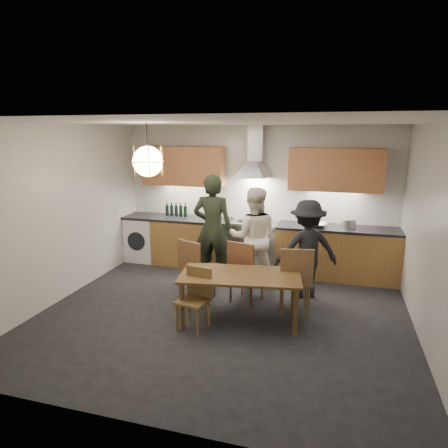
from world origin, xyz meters
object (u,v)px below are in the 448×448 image
(person_left, at_px, (213,229))
(mixing_bowl, at_px, (318,225))
(wine_bottles, at_px, (176,209))
(dining_table, at_px, (240,280))
(person_mid, at_px, (253,237))
(person_right, at_px, (307,249))
(stock_pot, at_px, (349,224))
(chair_back_left, at_px, (194,266))
(chair_front, at_px, (196,294))

(person_left, relative_size, mixing_bowl, 5.96)
(mixing_bowl, xyz_separation_m, wine_bottles, (-2.68, 0.20, 0.09))
(dining_table, bearing_deg, person_mid, 85.86)
(person_right, bearing_deg, dining_table, 33.68)
(stock_pot, bearing_deg, mixing_bowl, -174.22)
(chair_back_left, distance_m, stock_pot, 2.71)
(person_mid, bearing_deg, stock_pot, -166.84)
(person_left, bearing_deg, stock_pot, -167.15)
(chair_back_left, xyz_separation_m, chair_front, (0.33, -0.82, -0.08))
(chair_back_left, relative_size, person_right, 0.62)
(chair_front, bearing_deg, stock_pot, 62.42)
(mixing_bowl, relative_size, wine_bottles, 0.70)
(person_left, xyz_separation_m, person_right, (1.57, -0.23, -0.16))
(chair_back_left, distance_m, wine_bottles, 1.98)
(chair_front, bearing_deg, person_mid, 87.55)
(chair_back_left, xyz_separation_m, stock_pot, (2.20, 1.51, 0.44))
(dining_table, bearing_deg, person_right, 46.57)
(person_right, xyz_separation_m, mixing_bowl, (0.11, 0.86, 0.19))
(mixing_bowl, bearing_deg, person_right, -97.50)
(person_right, height_order, wine_bottles, person_right)
(chair_front, distance_m, person_right, 1.94)
(dining_table, distance_m, mixing_bowl, 2.18)
(person_right, bearing_deg, person_left, -30.01)
(dining_table, bearing_deg, chair_back_left, 140.02)
(person_mid, bearing_deg, person_left, -13.41)
(dining_table, distance_m, stock_pot, 2.47)
(stock_pot, bearing_deg, chair_back_left, -145.59)
(chair_back_left, relative_size, mixing_bowl, 3.06)
(person_left, xyz_separation_m, stock_pot, (2.17, 0.68, 0.07))
(person_mid, relative_size, mixing_bowl, 5.35)
(chair_front, xyz_separation_m, person_mid, (0.40, 1.64, 0.36))
(dining_table, distance_m, wine_bottles, 2.84)
(person_mid, bearing_deg, chair_front, 64.35)
(stock_pot, bearing_deg, wine_bottles, 177.38)
(wine_bottles, bearing_deg, chair_front, -62.49)
(person_right, bearing_deg, stock_pot, -145.48)
(dining_table, height_order, person_right, person_right)
(person_mid, height_order, wine_bottles, person_mid)
(person_left, bearing_deg, mixing_bowl, -163.98)
(person_mid, xyz_separation_m, person_right, (0.87, -0.21, -0.06))
(person_right, height_order, stock_pot, person_right)
(dining_table, relative_size, stock_pot, 7.53)
(dining_table, height_order, person_left, person_left)
(chair_back_left, bearing_deg, mixing_bowl, -116.73)
(person_mid, relative_size, person_right, 1.09)
(dining_table, xyz_separation_m, wine_bottles, (-1.80, 2.16, 0.45))
(dining_table, relative_size, person_right, 1.11)
(dining_table, height_order, chair_front, chair_front)
(chair_back_left, xyz_separation_m, person_left, (0.03, 0.83, 0.37))
(person_mid, height_order, stock_pot, person_mid)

